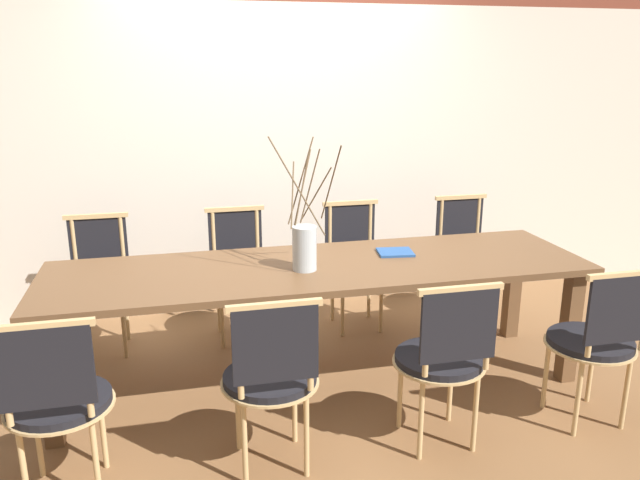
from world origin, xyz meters
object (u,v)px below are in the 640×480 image
at_px(dining_table, 320,279).
at_px(book_stack, 395,252).
at_px(chair_near_center, 444,354).
at_px(vase_centerpiece, 305,245).
at_px(chair_far_center, 355,259).

bearing_deg(dining_table, book_stack, 12.66).
xyz_separation_m(chair_near_center, vase_centerpiece, (-0.54, 0.72, 0.38)).
bearing_deg(dining_table, chair_far_center, 60.35).
relative_size(dining_table, chair_far_center, 3.47).
xyz_separation_m(dining_table, chair_near_center, (0.43, -0.78, -0.16)).
relative_size(chair_near_center, book_stack, 3.88).
xyz_separation_m(dining_table, chair_far_center, (0.44, 0.78, -0.16)).
distance_m(vase_centerpiece, book_stack, 0.64).
relative_size(chair_near_center, vase_centerpiece, 1.18).
height_order(chair_near_center, chair_far_center, same).
xyz_separation_m(chair_near_center, book_stack, (0.07, 0.89, 0.25)).
xyz_separation_m(chair_near_center, chair_far_center, (0.01, 1.56, 0.00)).
height_order(chair_near_center, vase_centerpiece, vase_centerpiece).
bearing_deg(vase_centerpiece, chair_near_center, -53.22).
xyz_separation_m(vase_centerpiece, book_stack, (0.60, 0.17, -0.14)).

